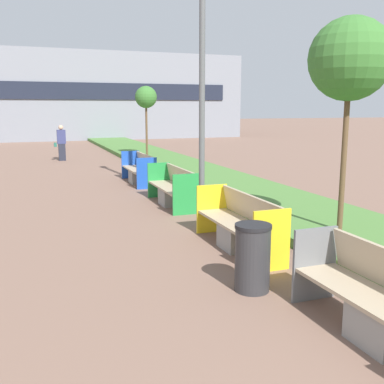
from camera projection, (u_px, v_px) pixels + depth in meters
name	position (u px, v px, depth m)	size (l,w,h in m)	color
planter_grass_strip	(239.00, 190.00, 12.81)	(2.80, 120.00, 0.18)	#4C7A38
building_backdrop	(107.00, 97.00, 36.66)	(20.50, 7.54, 6.51)	gray
bench_yellow_frame	(240.00, 228.00, 7.71)	(0.65, 2.33, 0.94)	gray
bench_green_frame	(173.00, 190.00, 11.20)	(0.65, 2.25, 0.94)	gray
bench_blue_frame	(139.00, 172.00, 14.45)	(0.65, 2.27, 0.94)	gray
litter_bin	(253.00, 257.00, 5.93)	(0.49, 0.49, 0.91)	#2D2D30
street_lamp_post	(202.00, 7.00, 10.21)	(0.24, 0.44, 8.53)	#56595B
sapling_tree_near	(350.00, 60.00, 7.71)	(1.43, 1.43, 3.94)	brown
sapling_tree_far	(146.00, 98.00, 20.80)	(1.01, 1.01, 3.39)	brown
pedestrian_walking	(61.00, 143.00, 20.50)	(0.53, 0.24, 1.62)	#232633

